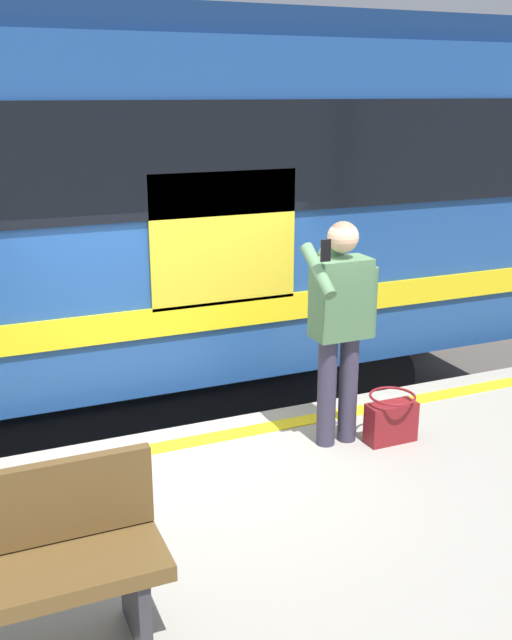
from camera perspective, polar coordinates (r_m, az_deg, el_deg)
ground_plane at (r=6.31m, az=-5.27°, el=-15.25°), size 23.95×23.95×0.00m
safety_line at (r=5.63m, az=-4.56°, el=-9.32°), size 14.84×0.16×0.01m
track_rail_near at (r=7.33m, az=-8.38°, el=-9.69°), size 19.69×0.08×0.16m
track_rail_far at (r=8.60m, az=-10.85°, el=-5.60°), size 19.69×0.08×0.16m
passenger at (r=5.28m, az=6.53°, el=0.31°), size 0.57×0.55×1.67m
handbag at (r=5.62m, az=10.46°, el=-7.62°), size 0.39×0.35×0.38m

